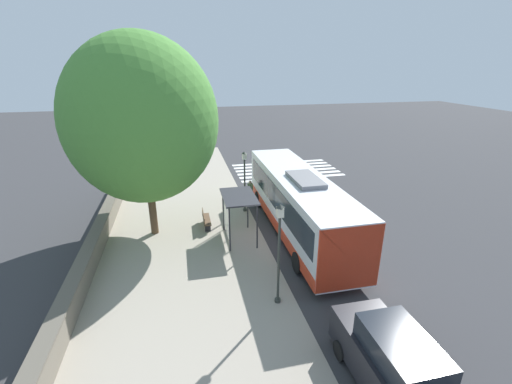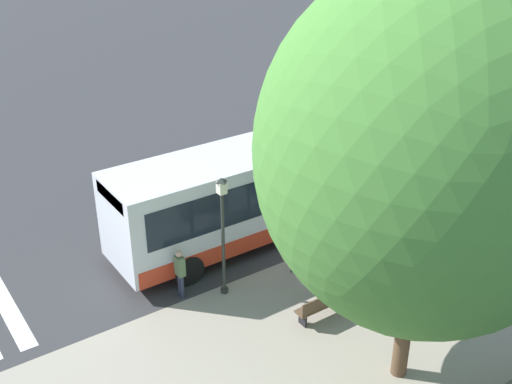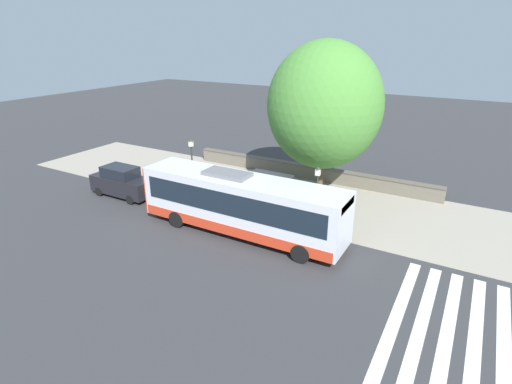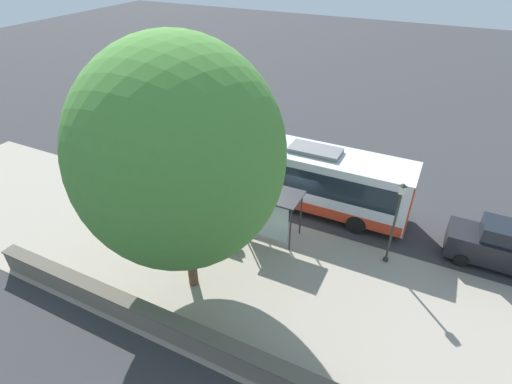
{
  "view_description": "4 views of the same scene",
  "coord_description": "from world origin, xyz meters",
  "px_view_note": "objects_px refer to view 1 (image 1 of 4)",
  "views": [
    {
      "loc": [
        -4.04,
        -15.97,
        8.98
      ],
      "look_at": [
        0.2,
        2.97,
        1.63
      ],
      "focal_mm": 24.0,
      "sensor_mm": 36.0,
      "label": 1
    },
    {
      "loc": [
        -14.19,
        12.22,
        11.82
      ],
      "look_at": [
        1.1,
        1.79,
        2.27
      ],
      "focal_mm": 45.0,
      "sensor_mm": 36.0,
      "label": 2
    },
    {
      "loc": [
        19.34,
        11.28,
        10.71
      ],
      "look_at": [
        1.33,
        0.95,
        2.44
      ],
      "focal_mm": 28.0,
      "sensor_mm": 36.0,
      "label": 3
    },
    {
      "loc": [
        -15.76,
        -5.82,
        12.87
      ],
      "look_at": [
        -1.14,
        1.32,
        2.2
      ],
      "focal_mm": 28.0,
      "sensor_mm": 36.0,
      "label": 4
    }
  ],
  "objects_px": {
    "street_lamp_near": "(279,247)",
    "pedestrian": "(250,190)",
    "bus_shelter": "(236,204)",
    "bench": "(206,219)",
    "shade_tree": "(142,120)",
    "bus": "(298,202)",
    "street_lamp_far": "(245,176)",
    "parked_car_behind_bus": "(395,368)"
  },
  "relations": [
    {
      "from": "pedestrian",
      "to": "street_lamp_far",
      "type": "bearing_deg",
      "value": -116.43
    },
    {
      "from": "street_lamp_near",
      "to": "pedestrian",
      "type": "bearing_deg",
      "value": 84.37
    },
    {
      "from": "bus",
      "to": "street_lamp_near",
      "type": "bearing_deg",
      "value": -116.09
    },
    {
      "from": "bus_shelter",
      "to": "pedestrian",
      "type": "xyz_separation_m",
      "value": [
        1.73,
        4.77,
        -1.12
      ]
    },
    {
      "from": "street_lamp_near",
      "to": "shade_tree",
      "type": "xyz_separation_m",
      "value": [
        -5.09,
        7.23,
        3.76
      ]
    },
    {
      "from": "pedestrian",
      "to": "street_lamp_near",
      "type": "bearing_deg",
      "value": -95.63
    },
    {
      "from": "bench",
      "to": "parked_car_behind_bus",
      "type": "height_order",
      "value": "parked_car_behind_bus"
    },
    {
      "from": "bus",
      "to": "bench",
      "type": "height_order",
      "value": "bus"
    },
    {
      "from": "bus_shelter",
      "to": "bench",
      "type": "relative_size",
      "value": 1.6
    },
    {
      "from": "pedestrian",
      "to": "shade_tree",
      "type": "distance_m",
      "value": 8.66
    },
    {
      "from": "bus",
      "to": "pedestrian",
      "type": "height_order",
      "value": "bus"
    },
    {
      "from": "pedestrian",
      "to": "street_lamp_near",
      "type": "relative_size",
      "value": 0.39
    },
    {
      "from": "street_lamp_far",
      "to": "street_lamp_near",
      "type": "bearing_deg",
      "value": -92.69
    },
    {
      "from": "bus",
      "to": "parked_car_behind_bus",
      "type": "xyz_separation_m",
      "value": [
        -0.67,
        -10.2,
        -0.82
      ]
    },
    {
      "from": "bench",
      "to": "street_lamp_far",
      "type": "bearing_deg",
      "value": 32.59
    },
    {
      "from": "street_lamp_near",
      "to": "street_lamp_far",
      "type": "distance_m",
      "value": 9.13
    },
    {
      "from": "bus_shelter",
      "to": "pedestrian",
      "type": "relative_size",
      "value": 1.66
    },
    {
      "from": "pedestrian",
      "to": "parked_car_behind_bus",
      "type": "distance_m",
      "value": 14.99
    },
    {
      "from": "street_lamp_far",
      "to": "parked_car_behind_bus",
      "type": "xyz_separation_m",
      "value": [
        1.62,
        -13.78,
        -1.31
      ]
    },
    {
      "from": "street_lamp_near",
      "to": "shade_tree",
      "type": "bearing_deg",
      "value": 125.13
    },
    {
      "from": "bench",
      "to": "parked_car_behind_bus",
      "type": "bearing_deg",
      "value": -70.53
    },
    {
      "from": "bus",
      "to": "pedestrian",
      "type": "relative_size",
      "value": 7.36
    },
    {
      "from": "street_lamp_near",
      "to": "street_lamp_far",
      "type": "relative_size",
      "value": 1.08
    },
    {
      "from": "street_lamp_near",
      "to": "street_lamp_far",
      "type": "height_order",
      "value": "street_lamp_near"
    },
    {
      "from": "pedestrian",
      "to": "bus",
      "type": "bearing_deg",
      "value": -70.35
    },
    {
      "from": "bus",
      "to": "shade_tree",
      "type": "distance_m",
      "value": 9.13
    },
    {
      "from": "street_lamp_far",
      "to": "parked_car_behind_bus",
      "type": "distance_m",
      "value": 13.93
    },
    {
      "from": "shade_tree",
      "to": "parked_car_behind_bus",
      "type": "relative_size",
      "value": 2.23
    },
    {
      "from": "bus_shelter",
      "to": "street_lamp_near",
      "type": "xyz_separation_m",
      "value": [
        0.72,
        -5.53,
        0.45
      ]
    },
    {
      "from": "bench",
      "to": "pedestrian",
      "type": "bearing_deg",
      "value": 41.6
    },
    {
      "from": "parked_car_behind_bus",
      "to": "shade_tree",
      "type": "bearing_deg",
      "value": 120.97
    },
    {
      "from": "bus_shelter",
      "to": "bench",
      "type": "xyz_separation_m",
      "value": [
        -1.51,
        1.89,
        -1.6
      ]
    },
    {
      "from": "bench",
      "to": "parked_car_behind_bus",
      "type": "xyz_separation_m",
      "value": [
        4.27,
        -12.08,
        0.56
      ]
    },
    {
      "from": "street_lamp_near",
      "to": "bench",
      "type": "bearing_deg",
      "value": 106.69
    },
    {
      "from": "shade_tree",
      "to": "bus",
      "type": "bearing_deg",
      "value": -12.25
    },
    {
      "from": "bus",
      "to": "bench",
      "type": "bearing_deg",
      "value": 159.13
    },
    {
      "from": "bus_shelter",
      "to": "shade_tree",
      "type": "distance_m",
      "value": 6.3
    },
    {
      "from": "bench",
      "to": "shade_tree",
      "type": "height_order",
      "value": "shade_tree"
    },
    {
      "from": "bus",
      "to": "street_lamp_far",
      "type": "bearing_deg",
      "value": 122.57
    },
    {
      "from": "bus",
      "to": "bus_shelter",
      "type": "xyz_separation_m",
      "value": [
        -3.43,
        -0.01,
        0.23
      ]
    },
    {
      "from": "pedestrian",
      "to": "shade_tree",
      "type": "bearing_deg",
      "value": -153.35
    },
    {
      "from": "bus_shelter",
      "to": "shade_tree",
      "type": "relative_size",
      "value": 0.26
    }
  ]
}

